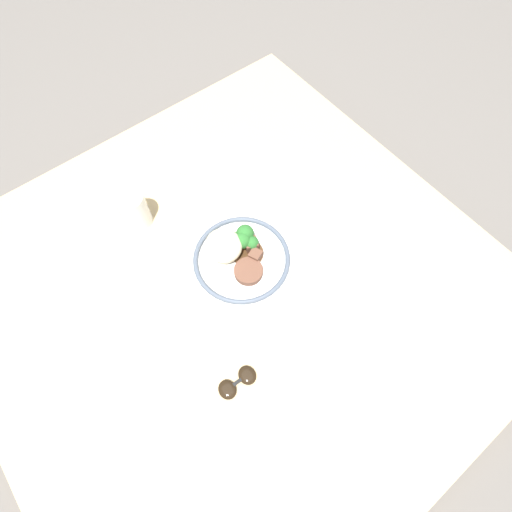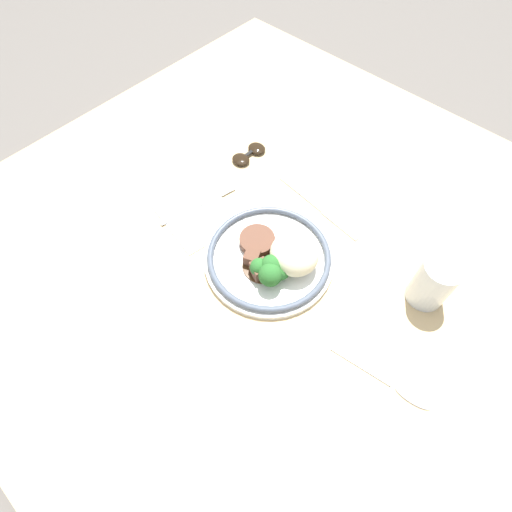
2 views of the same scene
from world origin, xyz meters
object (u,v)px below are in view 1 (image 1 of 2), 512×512
at_px(sunglasses, 237,382).
at_px(fork, 288,326).
at_px(knife, 186,302).
at_px(spoon, 184,172).
at_px(plate, 239,254).
at_px(juice_glass, 135,210).

bearing_deg(sunglasses, fork, -77.76).
distance_m(knife, spoon, 0.37).
relative_size(fork, sunglasses, 1.95).
bearing_deg(spoon, plate, 164.09).
bearing_deg(sunglasses, plate, -35.03).
bearing_deg(fork, spoon, -84.46).
distance_m(juice_glass, sunglasses, 0.48).
bearing_deg(sunglasses, knife, -1.01).
height_order(juice_glass, spoon, juice_glass).
xyz_separation_m(juice_glass, spoon, (0.06, -0.17, -0.04)).
bearing_deg(juice_glass, spoon, -71.63).
distance_m(plate, juice_glass, 0.28).
bearing_deg(juice_glass, plate, -151.28).
distance_m(fork, spoon, 0.50).
bearing_deg(knife, plate, -79.11).
bearing_deg(knife, sunglasses, -177.91).
xyz_separation_m(fork, knife, (0.19, 0.15, -0.00)).
bearing_deg(juice_glass, knife, 173.03).
bearing_deg(spoon, juice_glass, 100.03).
xyz_separation_m(juice_glass, sunglasses, (-0.47, 0.04, -0.04)).
xyz_separation_m(plate, knife, (-0.01, 0.16, -0.02)).
distance_m(juice_glass, knife, 0.26).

